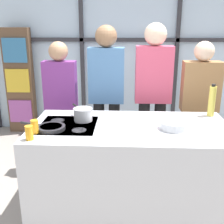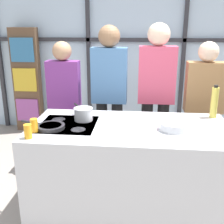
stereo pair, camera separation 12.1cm
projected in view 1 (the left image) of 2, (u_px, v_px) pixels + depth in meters
The scene contains 15 objects.
ground_plane at pixel (129, 209), 2.85m from camera, with size 18.00×18.00×0.00m, color gray.
back_window_wall at pixel (129, 48), 4.58m from camera, with size 6.40×0.10×2.80m.
bookshelf at pixel (20, 82), 4.65m from camera, with size 0.45×0.19×1.73m.
demo_island at pixel (129, 169), 2.71m from camera, with size 1.84×0.91×0.90m.
spectator_far_left at pixel (61, 99), 3.39m from camera, with size 0.39×0.22×1.60m.
spectator_center_left at pixel (106, 90), 3.33m from camera, with size 0.42×0.25×1.78m.
spectator_center_right at pixel (153, 90), 3.30m from camera, with size 0.42×0.25×1.81m.
spectator_far_right at pixel (199, 102), 3.32m from camera, with size 0.43×0.23×1.61m.
frying_pan at pixel (50, 127), 2.49m from camera, with size 0.44×0.25×0.04m.
saucepan at pixel (83, 114), 2.70m from camera, with size 0.23×0.31×0.12m.
white_plate at pixel (175, 120), 2.70m from camera, with size 0.24×0.24×0.01m, color white.
mixing_bowl at pixel (173, 125), 2.49m from camera, with size 0.24×0.24×0.07m.
oil_bottle at pixel (212, 101), 2.81m from camera, with size 0.07×0.07×0.33m.
juice_glass_near at pixel (29, 133), 2.26m from camera, with size 0.06×0.06×0.12m, color orange.
juice_glass_far at pixel (35, 127), 2.39m from camera, with size 0.06×0.06×0.12m, color orange.
Camera 1 is at (-0.05, -2.42, 1.80)m, focal length 45.00 mm.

